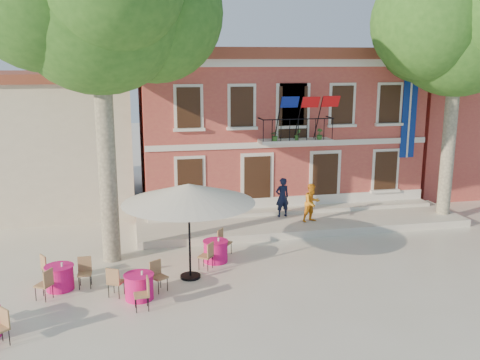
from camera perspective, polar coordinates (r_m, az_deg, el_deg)
name	(u,v)px	position (r m, az deg, el deg)	size (l,w,h in m)	color
ground	(287,266)	(18.74, 4.98, -9.17)	(90.00, 90.00, 0.00)	beige
main_building	(269,123)	(27.74, 3.13, 6.07)	(13.50, 9.59, 7.50)	#BC5544
neighbor_west	(38,138)	(28.21, -20.73, 4.23)	(9.40, 9.40, 6.40)	beige
neighbor_east	(464,126)	(33.82, 22.77, 5.34)	(9.40, 9.40, 6.40)	#BC5544
terrace	(302,222)	(23.23, 6.59, -4.46)	(14.00, 3.40, 0.30)	silver
plane_tree_west	(98,3)	(18.64, -14.90, 17.79)	(6.02, 6.02, 11.83)	#A59E84
plane_tree_east	(458,30)	(24.63, 22.27, 14.63)	(5.63, 5.63, 11.06)	#A59E84
patio_umbrella	(189,194)	(16.96, -5.51, -1.45)	(4.24, 4.24, 3.15)	black
pedestrian_navy	(282,197)	(23.19, 4.53, -1.85)	(0.63, 0.41, 1.72)	black
pedestrian_orange	(312,203)	(22.59, 7.66, -2.42)	(0.80, 0.62, 1.64)	orange
cafe_table_0	(60,276)	(17.68, -18.69, -9.70)	(1.63, 1.87, 0.95)	#D71482
cafe_table_1	(139,285)	(16.43, -10.72, -10.97)	(1.87, 1.68, 0.95)	#D71482
cafe_table_3	(216,250)	(18.98, -2.62, -7.49)	(1.48, 1.79, 0.95)	#D71482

